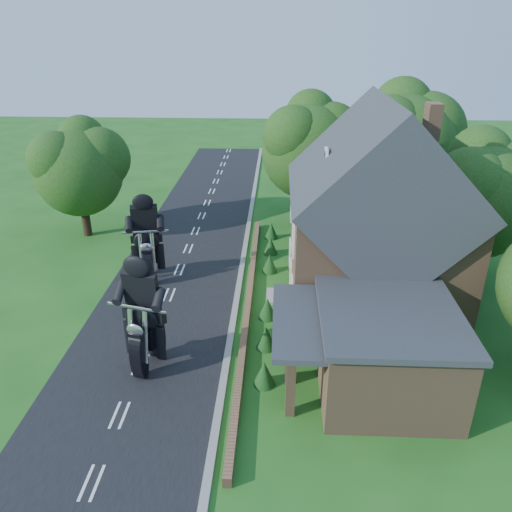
{
  "coord_description": "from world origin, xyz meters",
  "views": [
    {
      "loc": [
        5.71,
        -16.95,
        13.21
      ],
      "look_at": [
        4.69,
        5.17,
        2.8
      ],
      "focal_mm": 35.0,
      "sensor_mm": 36.0,
      "label": 1
    }
  ],
  "objects_px": {
    "motorcycle_follow": "(150,267)",
    "motorcycle_lead": "(148,352)",
    "house": "(376,223)",
    "annex": "(382,348)",
    "garden_wall": "(248,303)"
  },
  "relations": [
    {
      "from": "annex",
      "to": "motorcycle_follow",
      "type": "bearing_deg",
      "value": 142.81
    },
    {
      "from": "house",
      "to": "motorcycle_lead",
      "type": "relative_size",
      "value": 6.04
    },
    {
      "from": "house",
      "to": "annex",
      "type": "bearing_deg",
      "value": -95.24
    },
    {
      "from": "garden_wall",
      "to": "annex",
      "type": "relative_size",
      "value": 3.12
    },
    {
      "from": "annex",
      "to": "motorcycle_follow",
      "type": "distance_m",
      "value": 14.2
    },
    {
      "from": "house",
      "to": "motorcycle_follow",
      "type": "bearing_deg",
      "value": 171.58
    },
    {
      "from": "house",
      "to": "annex",
      "type": "distance_m",
      "value": 7.3
    },
    {
      "from": "garden_wall",
      "to": "annex",
      "type": "height_order",
      "value": "annex"
    },
    {
      "from": "annex",
      "to": "garden_wall",
      "type": "bearing_deg",
      "value": 133.84
    },
    {
      "from": "annex",
      "to": "motorcycle_follow",
      "type": "xyz_separation_m",
      "value": [
        -11.28,
        8.56,
        -1.0
      ]
    },
    {
      "from": "garden_wall",
      "to": "motorcycle_follow",
      "type": "distance_m",
      "value": 6.37
    },
    {
      "from": "annex",
      "to": "motorcycle_lead",
      "type": "relative_size",
      "value": 4.16
    },
    {
      "from": "motorcycle_follow",
      "to": "motorcycle_lead",
      "type": "bearing_deg",
      "value": 92.09
    },
    {
      "from": "garden_wall",
      "to": "motorcycle_follow",
      "type": "height_order",
      "value": "motorcycle_follow"
    },
    {
      "from": "house",
      "to": "annex",
      "type": "xyz_separation_m",
      "value": [
        -0.62,
        -6.8,
        -2.58
      ]
    }
  ]
}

